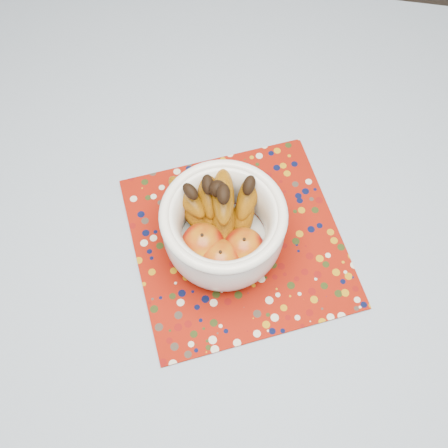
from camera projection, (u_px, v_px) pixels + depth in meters
name	position (u px, v px, depth m)	size (l,w,h in m)	color
table	(245.00, 268.00, 0.97)	(1.20, 1.20, 0.75)	brown
tablecloth	(247.00, 250.00, 0.90)	(1.32, 1.32, 0.01)	#6685AA
placemat	(238.00, 241.00, 0.90)	(0.35, 0.35, 0.00)	maroon
fruit_bowl	(220.00, 222.00, 0.84)	(0.22, 0.20, 0.16)	white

